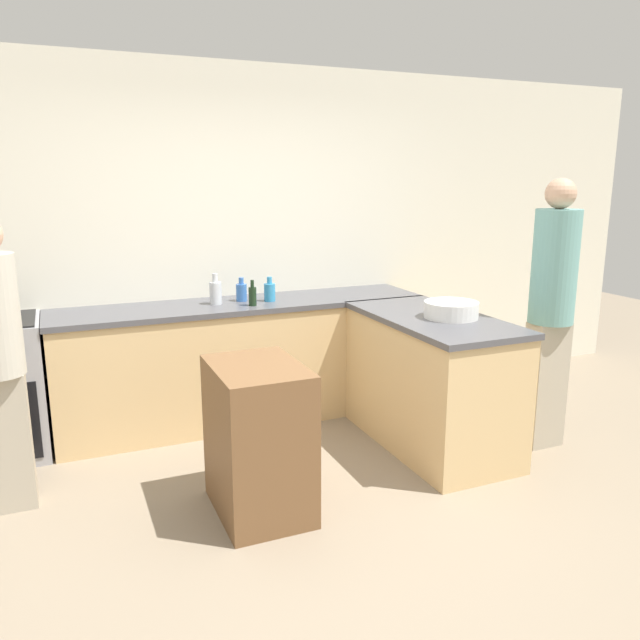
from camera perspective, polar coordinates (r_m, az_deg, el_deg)
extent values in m
plane|color=gray|center=(3.53, 1.77, -18.67)|extent=(14.00, 14.00, 0.00)
cube|color=silver|center=(5.00, -8.30, 7.06)|extent=(8.00, 0.06, 2.70)
cube|color=#D6B27A|center=(4.86, -6.94, -3.96)|extent=(2.78, 0.60, 0.89)
cube|color=#4C4C51|center=(4.75, -7.09, 1.40)|extent=(2.81, 0.63, 0.04)
cube|color=#D6B27A|center=(4.44, 10.05, -5.74)|extent=(0.66, 1.35, 0.89)
cube|color=#4C4C51|center=(4.31, 10.29, 0.12)|extent=(0.69, 1.38, 0.04)
cube|color=brown|center=(3.54, -5.64, -10.79)|extent=(0.48, 0.65, 0.86)
cylinder|color=white|center=(4.26, 11.90, 0.93)|extent=(0.36, 0.36, 0.11)
cylinder|color=silver|center=(4.68, -9.53, 2.43)|extent=(0.09, 0.09, 0.17)
cylinder|color=silver|center=(4.66, -9.58, 3.82)|extent=(0.04, 0.04, 0.06)
cylinder|color=#338CBF|center=(4.75, -4.62, 2.53)|extent=(0.09, 0.09, 0.13)
cylinder|color=#338CBF|center=(4.74, -4.64, 3.64)|extent=(0.04, 0.04, 0.05)
cylinder|color=black|center=(4.59, -6.19, 2.15)|extent=(0.06, 0.06, 0.14)
cylinder|color=black|center=(4.58, -6.22, 3.32)|extent=(0.03, 0.03, 0.05)
cylinder|color=#386BB7|center=(4.78, -7.19, 2.50)|extent=(0.08, 0.08, 0.13)
cylinder|color=#386BB7|center=(4.76, -7.22, 3.57)|extent=(0.04, 0.04, 0.05)
cube|color=#ADA38E|center=(3.97, -26.69, -9.97)|extent=(0.25, 0.15, 0.80)
cube|color=#ADA38E|center=(4.63, 19.85, -5.56)|extent=(0.27, 0.16, 0.89)
cylinder|color=#6BA39E|center=(4.45, 20.66, 4.56)|extent=(0.30, 0.30, 0.76)
sphere|color=tan|center=(4.41, 21.16, 10.74)|extent=(0.20, 0.20, 0.20)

